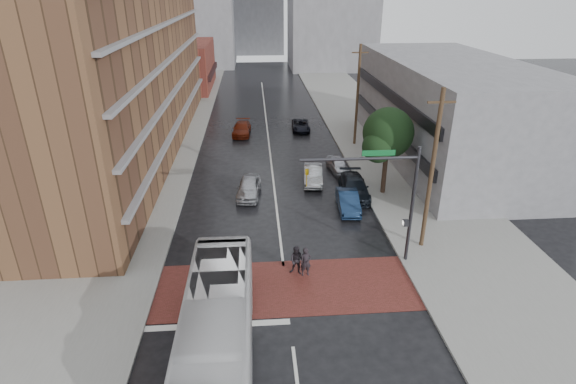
{
  "coord_description": "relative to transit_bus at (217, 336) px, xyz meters",
  "views": [
    {
      "loc": [
        -1.42,
        -19.54,
        14.98
      ],
      "look_at": [
        0.48,
        5.29,
        3.5
      ],
      "focal_mm": 28.0,
      "sensor_mm": 36.0,
      "label": 1
    }
  ],
  "objects": [
    {
      "name": "ground",
      "position": [
        3.28,
        4.9,
        -1.7
      ],
      "size": [
        160.0,
        160.0,
        0.0
      ],
      "primitive_type": "plane",
      "color": "black",
      "rests_on": "ground"
    },
    {
      "name": "crosswalk",
      "position": [
        3.28,
        5.4,
        -1.69
      ],
      "size": [
        14.0,
        5.0,
        0.02
      ],
      "primitive_type": "cube",
      "color": "maroon",
      "rests_on": "ground"
    },
    {
      "name": "sidewalk_west",
      "position": [
        -8.22,
        29.9,
        -1.62
      ],
      "size": [
        9.0,
        90.0,
        0.15
      ],
      "primitive_type": "cube",
      "color": "gray",
      "rests_on": "ground"
    },
    {
      "name": "sidewalk_east",
      "position": [
        14.78,
        29.9,
        -1.62
      ],
      "size": [
        9.0,
        90.0,
        0.15
      ],
      "primitive_type": "cube",
      "color": "gray",
      "rests_on": "ground"
    },
    {
      "name": "storefront_west",
      "position": [
        -8.72,
        58.9,
        1.8
      ],
      "size": [
        8.0,
        16.0,
        7.0
      ],
      "primitive_type": "cube",
      "color": "brown",
      "rests_on": "ground"
    },
    {
      "name": "building_east",
      "position": [
        19.78,
        24.9,
        2.8
      ],
      "size": [
        11.0,
        26.0,
        9.0
      ],
      "primitive_type": "cube",
      "color": "gray",
      "rests_on": "ground"
    },
    {
      "name": "distant_tower_center",
      "position": [
        3.28,
        99.9,
        10.3
      ],
      "size": [
        12.0,
        10.0,
        24.0
      ],
      "primitive_type": "cube",
      "color": "gray",
      "rests_on": "ground"
    },
    {
      "name": "street_tree",
      "position": [
        11.8,
        16.93,
        3.03
      ],
      "size": [
        4.2,
        4.1,
        6.9
      ],
      "color": "#332319",
      "rests_on": "ground"
    },
    {
      "name": "signal_mast",
      "position": [
        9.13,
        7.4,
        3.03
      ],
      "size": [
        6.5,
        0.3,
        7.2
      ],
      "color": "#2D2D33",
      "rests_on": "ground"
    },
    {
      "name": "utility_pole_near",
      "position": [
        12.08,
        8.9,
        3.44
      ],
      "size": [
        1.6,
        0.26,
        10.0
      ],
      "color": "#473321",
      "rests_on": "ground"
    },
    {
      "name": "utility_pole_far",
      "position": [
        12.08,
        28.9,
        3.44
      ],
      "size": [
        1.6,
        0.26,
        10.0
      ],
      "color": "#473321",
      "rests_on": "ground"
    },
    {
      "name": "transit_bus",
      "position": [
        0.0,
        0.0,
        0.0
      ],
      "size": [
        2.91,
        12.21,
        3.4
      ],
      "primitive_type": "imported",
      "rotation": [
        0.0,
        0.0,
        -0.0
      ],
      "color": "silver",
      "rests_on": "ground"
    },
    {
      "name": "pedestrian_a",
      "position": [
        4.48,
        6.44,
        -0.83
      ],
      "size": [
        0.68,
        0.49,
        1.73
      ],
      "primitive_type": "imported",
      "rotation": [
        0.0,
        0.0,
        0.12
      ],
      "color": "black",
      "rests_on": "ground"
    },
    {
      "name": "pedestrian_b",
      "position": [
        3.99,
        6.61,
        -0.82
      ],
      "size": [
        1.03,
        0.91,
        1.75
      ],
      "primitive_type": "imported",
      "rotation": [
        0.0,
        0.0,
        -0.35
      ],
      "color": "black",
      "rests_on": "ground"
    },
    {
      "name": "car_travel_a",
      "position": [
        1.25,
        17.27,
        -0.97
      ],
      "size": [
        2.16,
        4.41,
        1.45
      ],
      "primitive_type": "imported",
      "rotation": [
        0.0,
        0.0,
        -0.11
      ],
      "color": "#B1B3B9",
      "rests_on": "ground"
    },
    {
      "name": "car_travel_b",
      "position": [
        6.57,
        19.53,
        -1.0
      ],
      "size": [
        1.91,
        4.37,
        1.39
      ],
      "primitive_type": "imported",
      "rotation": [
        0.0,
        0.0,
        -0.11
      ],
      "color": "#A0A3A7",
      "rests_on": "ground"
    },
    {
      "name": "car_travel_c",
      "position": [
        0.42,
        33.29,
        -1.04
      ],
      "size": [
        2.16,
        4.67,
        1.32
      ],
      "primitive_type": "imported",
      "rotation": [
        0.0,
        0.0,
        -0.07
      ],
      "color": "maroon",
      "rests_on": "ground"
    },
    {
      "name": "suv_travel",
      "position": [
        7.08,
        34.4,
        -1.12
      ],
      "size": [
        2.09,
        4.26,
        1.16
      ],
      "primitive_type": "imported",
      "rotation": [
        0.0,
        0.0,
        -0.04
      ],
      "color": "black",
      "rests_on": "ground"
    },
    {
      "name": "car_parked_near",
      "position": [
        8.48,
        14.34,
        -1.02
      ],
      "size": [
        1.67,
        4.18,
        1.35
      ],
      "primitive_type": "imported",
      "rotation": [
        0.0,
        0.0,
        -0.06
      ],
      "color": "#142746",
      "rests_on": "ground"
    },
    {
      "name": "car_parked_mid",
      "position": [
        9.41,
        16.66,
        -0.96
      ],
      "size": [
        2.36,
        5.17,
        1.47
      ],
      "primitive_type": "imported",
      "rotation": [
        0.0,
        0.0,
        -0.06
      ],
      "color": "black",
      "rests_on": "ground"
    },
    {
      "name": "car_parked_far",
      "position": [
        9.08,
        21.81,
        -1.07
      ],
      "size": [
        1.98,
        3.86,
        1.26
      ],
      "primitive_type": "imported",
      "rotation": [
        0.0,
        0.0,
        0.14
      ],
      "color": "#B5B6BD",
      "rests_on": "ground"
    }
  ]
}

